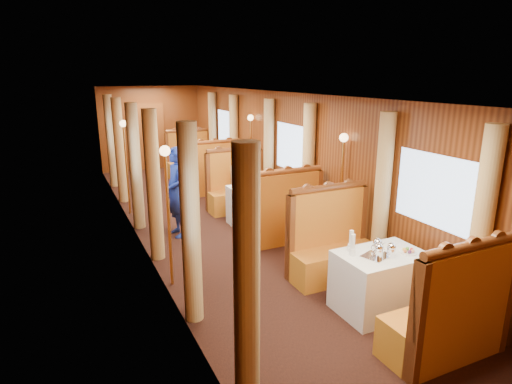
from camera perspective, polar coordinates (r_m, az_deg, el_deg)
floor at (r=8.13m, az=-4.58°, el=-4.98°), size 3.00×12.00×0.01m
ceiling at (r=7.63m, az=-4.99°, el=12.90°), size 3.00×12.00×0.01m
wall_far at (r=13.51m, az=-13.84°, el=8.26°), size 3.00×0.01×2.50m
wall_left at (r=7.41m, az=-15.71°, el=2.55°), size 0.01×12.00×2.50m
wall_right at (r=8.42m, az=4.86°, el=4.55°), size 0.01×12.00×2.50m
doorway_far at (r=13.51m, az=-13.75°, el=7.19°), size 0.80×0.04×2.00m
table_near at (r=5.56m, az=16.21°, el=-11.43°), size 1.05×0.72×0.75m
banquette_near_fwd at (r=4.92m, az=24.25°, el=-15.27°), size 1.30×0.55×1.34m
banquette_near_aft at (r=6.25m, az=10.12°, el=-7.45°), size 1.30×0.55×1.34m
table_mid at (r=8.29m, az=0.22°, el=-1.80°), size 1.05×0.72×0.75m
banquette_mid_fwd at (r=7.41m, az=3.59°, el=-3.53°), size 1.30×0.55×1.34m
banquette_mid_aft at (r=9.16m, az=-2.50°, el=0.19°), size 1.30×0.55×1.34m
table_far at (r=11.45m, az=-7.32°, el=2.91°), size 1.05×0.72×0.75m
banquette_far_fwd at (r=10.50m, az=-5.61°, el=2.09°), size 1.30×0.55×1.34m
banquette_far_aft at (r=12.39m, az=-8.79°, el=4.03°), size 1.30×0.55×1.34m
tea_tray at (r=5.30m, az=15.75°, el=-8.18°), size 0.41×0.36×0.01m
teapot_left at (r=5.22m, az=16.03°, el=-7.81°), size 0.19×0.16×0.14m
teapot_right at (r=5.30m, az=17.57°, el=-7.62°), size 0.21×0.19×0.14m
teapot_back at (r=5.36m, az=15.85°, el=-7.17°), size 0.18×0.13×0.14m
fruit_plate at (r=5.50m, az=19.65°, el=-7.49°), size 0.21×0.21×0.05m
cup_inboard at (r=5.22m, az=12.75°, el=-7.16°), size 0.08×0.08×0.26m
cup_outboard at (r=5.34m, az=12.55°, el=-6.63°), size 0.08×0.08×0.26m
rose_vase_mid at (r=8.13m, az=0.36°, el=1.91°), size 0.06×0.06×0.36m
rose_vase_far at (r=11.31m, az=-7.53°, el=5.60°), size 0.06×0.06×0.36m
window_left_near at (r=4.07m, az=-7.12°, el=-4.46°), size 0.01×1.20×0.90m
curtain_left_near_a at (r=3.55m, az=-1.26°, el=-12.33°), size 0.22×0.22×2.35m
curtain_left_near_b at (r=4.90m, az=-8.71°, el=-4.48°), size 0.22×0.22×2.35m
window_right_near at (r=5.68m, az=22.62°, el=0.19°), size 0.01×1.20×0.90m
curtain_right_near_a at (r=5.21m, az=27.79°, el=-4.90°), size 0.22×0.22×2.35m
curtain_right_near_b at (r=6.21m, az=16.45°, el=-0.65°), size 0.22×0.22×2.35m
window_left_mid at (r=7.38m, az=-15.70°, el=4.08°), size 0.01×1.20×0.90m
curtain_left_mid_a at (r=6.70m, az=-13.50°, el=0.71°), size 0.22×0.22×2.35m
curtain_left_mid_b at (r=8.20m, az=-15.79°, el=3.20°), size 0.22×0.22×2.35m
window_right_mid at (r=8.37m, az=4.80°, el=5.89°), size 0.01×1.20×0.90m
curtain_right_mid_a at (r=7.72m, az=6.96°, el=2.93°), size 0.22×0.22×2.35m
curtain_right_mid_b at (r=9.05m, az=1.72°, el=4.88°), size 0.22×0.22×2.35m
window_left_far at (r=10.80m, az=-18.95°, el=7.26°), size 0.01×1.20×0.90m
curtain_left_far_a at (r=10.09m, az=-17.69°, el=5.25°), size 0.22×0.22×2.35m
curtain_left_far_b at (r=11.62m, az=-18.77°, el=6.42°), size 0.22×0.22×2.35m
window_right_far at (r=11.51m, az=-3.99°, el=8.49°), size 0.01×1.20×0.90m
curtain_right_far_a at (r=10.79m, az=-2.97°, el=6.58°), size 0.22×0.22×2.35m
curtain_right_far_b at (r=12.23m, az=-5.77°, el=7.56°), size 0.22×0.22×2.35m
sconce_left_fore at (r=5.73m, az=-11.79°, el=0.50°), size 0.14×0.14×1.95m
sconce_right_fore at (r=6.90m, az=11.42°, el=3.04°), size 0.14×0.14×1.95m
sconce_left_aft at (r=9.10m, az=-17.06°, el=5.61°), size 0.14×0.14×1.95m
sconce_right_aft at (r=9.88m, az=-0.73°, el=7.01°), size 0.14×0.14×1.95m
steward at (r=7.71m, az=-10.53°, el=-0.00°), size 0.45×0.63×1.62m
passenger at (r=8.82m, az=-1.78°, el=1.73°), size 0.40×0.44×0.76m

